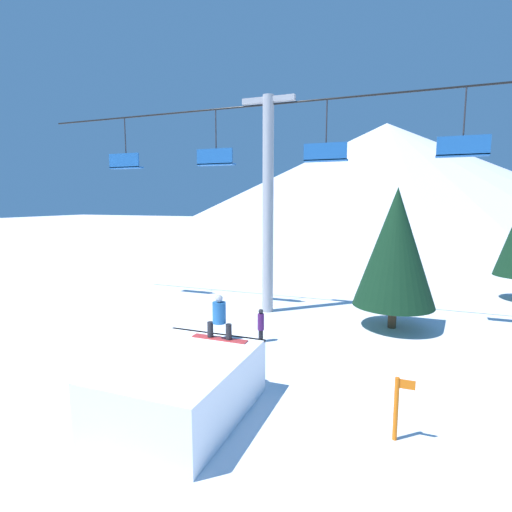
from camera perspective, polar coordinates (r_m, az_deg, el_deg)
name	(u,v)px	position (r m, az deg, el deg)	size (l,w,h in m)	color
ground_plane	(153,422)	(10.32, -14.48, -22.00)	(220.00, 220.00, 0.00)	white
mountain_ridge	(385,175)	(87.39, 17.92, 10.92)	(87.15, 87.15, 20.63)	silver
snow_ramp	(181,387)	(10.14, -10.63, -17.90)	(2.86, 3.89, 1.42)	white
snowboarder	(219,318)	(10.78, -5.27, -8.79)	(1.56, 0.36, 1.22)	#B22D2D
chairlift	(268,188)	(18.06, 1.71, 9.69)	(24.12, 0.50, 9.65)	#9E9EA3
pine_tree_near	(395,247)	(16.68, 19.30, 1.17)	(3.19, 3.19, 5.64)	#4C3823
trail_marker	(397,407)	(9.55, 19.48, -19.63)	(0.41, 0.10, 1.41)	orange
distant_skier	(261,324)	(14.69, 0.69, -9.69)	(0.24, 0.24, 1.23)	black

